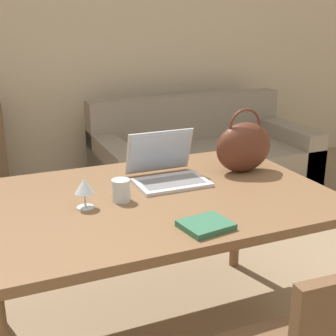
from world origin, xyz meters
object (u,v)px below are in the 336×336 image
object	(u,v)px
wine_glass	(84,187)
drinking_glass	(121,190)
handbag	(244,147)
couch	(202,162)
laptop	(166,168)

from	to	relation	value
wine_glass	drinking_glass	bearing A→B (deg)	6.27
drinking_glass	handbag	world-z (taller)	handbag
wine_glass	couch	bearing A→B (deg)	50.20
couch	wine_glass	xyz separation A→B (m)	(-1.44, -1.72, 0.56)
handbag	laptop	bearing A→B (deg)	174.81
couch	wine_glass	world-z (taller)	wine_glass
drinking_glass	wine_glass	xyz separation A→B (m)	(-0.16, -0.02, 0.04)
couch	drinking_glass	world-z (taller)	drinking_glass
laptop	drinking_glass	world-z (taller)	laptop
couch	wine_glass	size ratio (longest dim) A/B	14.25
couch	laptop	size ratio (longest dim) A/B	5.47
drinking_glass	couch	bearing A→B (deg)	53.23
wine_glass	handbag	bearing A→B (deg)	10.29
wine_glass	laptop	bearing A→B (deg)	23.45
handbag	wine_glass	bearing A→B (deg)	-169.71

